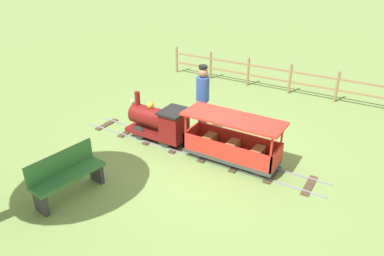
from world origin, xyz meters
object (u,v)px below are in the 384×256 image
(park_bench, at_px, (67,175))
(locomotive, at_px, (159,122))
(passenger_car, at_px, (232,144))
(conductor_person, at_px, (203,94))

(park_bench, bearing_deg, locomotive, -4.75)
(locomotive, bearing_deg, passenger_car, -90.00)
(conductor_person, relative_size, park_bench, 1.21)
(conductor_person, bearing_deg, passenger_car, -127.65)
(conductor_person, distance_m, park_bench, 3.50)
(locomotive, relative_size, passenger_car, 0.72)
(passenger_car, relative_size, conductor_person, 1.23)
(passenger_car, height_order, conductor_person, conductor_person)
(conductor_person, xyz_separation_m, park_bench, (-3.37, 0.78, -0.54))
(locomotive, relative_size, conductor_person, 0.89)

